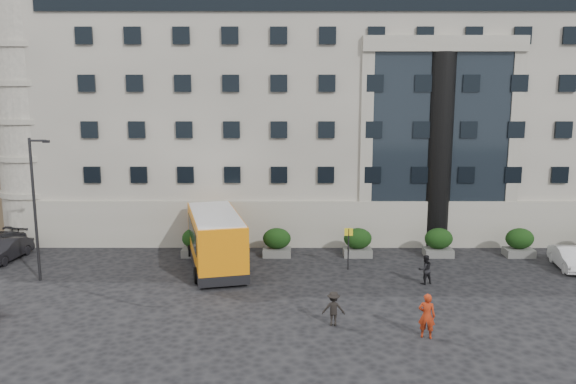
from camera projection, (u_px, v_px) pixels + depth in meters
The scene contains 19 objects.
ground at pixel (250, 300), 28.52m from camera, with size 120.00×120.00×0.00m, color black.
civic_building at pixel (335, 109), 48.62m from camera, with size 44.00×24.00×18.00m, color gray.
entrance_column at pixel (439, 152), 37.52m from camera, with size 1.80×1.80×13.00m, color black.
apartment_far at pixel (36, 88), 64.09m from camera, with size 13.00×13.00×22.00m, color brown.
hedge_a at pixel (196, 242), 36.05m from camera, with size 1.80×1.26×1.84m.
hedge_b at pixel (277, 242), 36.04m from camera, with size 1.80×1.26×1.84m.
hedge_c at pixel (358, 242), 36.03m from camera, with size 1.80×1.26×1.84m.
hedge_d at pixel (439, 242), 36.02m from camera, with size 1.80×1.26×1.84m.
hedge_e at pixel (519, 242), 36.01m from camera, with size 1.80×1.26×1.84m.
street_lamp at pixel (35, 204), 30.74m from camera, with size 1.16×0.18×8.00m.
bus_stop_sign at pixel (348, 241), 33.14m from camera, with size 0.50×0.08×2.52m.
minibus at pixel (216, 238), 33.51m from camera, with size 4.59×8.41×3.33m.
red_truck at pixel (121, 201), 46.43m from camera, with size 2.99×5.94×3.13m.
parked_car_b at pixel (6, 250), 35.14m from camera, with size 1.43×4.11×1.35m, color black.
parked_car_d at pixel (91, 223), 42.56m from camera, with size 2.07×4.48×1.24m, color black.
white_taxi at pixel (569, 258), 33.52m from camera, with size 1.34×3.85×1.27m, color silver.
pedestrian_a at pixel (427, 316), 23.94m from camera, with size 0.72×0.47×1.97m, color #A62B10.
pedestrian_b at pixel (425, 269), 30.78m from camera, with size 0.80×0.62×1.64m, color black.
pedestrian_c at pixel (333, 309), 25.26m from camera, with size 1.02×0.59×1.58m, color black.
Camera 1 is at (1.98, -27.14, 10.34)m, focal length 35.00 mm.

